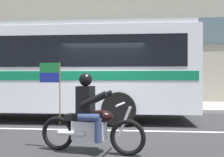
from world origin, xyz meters
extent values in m
plane|color=#2B2B2D|center=(0.00, 0.00, 0.00)|extent=(60.00, 60.00, 0.00)
cube|color=#A39E93|center=(0.00, 5.10, 0.07)|extent=(28.00, 3.80, 0.15)
cube|color=silver|center=(0.00, -0.60, 0.00)|extent=(26.60, 0.14, 0.01)
cube|color=gray|center=(0.00, 7.40, 5.76)|extent=(28.00, 0.80, 11.51)
cube|color=#4C606B|center=(0.00, 6.96, 4.03)|extent=(25.76, 0.10, 1.40)
cube|color=silver|center=(-2.49, 1.20, 1.73)|extent=(10.83, 2.57, 2.70)
cube|color=black|center=(-2.49, 1.20, 2.28)|extent=(9.97, 2.61, 0.96)
cube|color=#0F7247|center=(-2.49, 1.20, 1.53)|extent=(10.62, 2.60, 0.28)
cube|color=#BABCC3|center=(-2.49, 1.20, 3.14)|extent=(10.62, 2.44, 0.16)
cylinder|color=black|center=(0.49, 0.02, 0.52)|extent=(1.04, 0.30, 1.04)
torus|color=black|center=(0.84, -2.97, 0.34)|extent=(0.70, 0.21, 0.69)
torus|color=black|center=(-0.58, -2.72, 0.34)|extent=(0.70, 0.21, 0.69)
cube|color=silver|center=(0.08, -2.84, 0.44)|extent=(0.68, 0.39, 0.36)
ellipsoid|color=black|center=(0.33, -2.88, 0.72)|extent=(0.52, 0.36, 0.24)
cube|color=black|center=(-0.12, -2.80, 0.69)|extent=(0.60, 0.35, 0.12)
cylinder|color=silver|center=(0.78, -2.96, 0.65)|extent=(0.28, 0.10, 0.58)
cylinder|color=silver|center=(0.70, -2.95, 0.96)|extent=(0.15, 0.64, 0.04)
cylinder|color=silver|center=(-0.24, -2.94, 0.39)|extent=(0.56, 0.19, 0.09)
cube|color=black|center=(0.01, -2.82, 1.02)|extent=(0.34, 0.40, 0.56)
sphere|color=black|center=(0.01, -2.82, 1.44)|extent=(0.26, 0.26, 0.26)
cylinder|color=navy|center=(0.18, -2.67, 0.72)|extent=(0.44, 0.22, 0.15)
cylinder|color=navy|center=(0.36, -2.70, 0.48)|extent=(0.13, 0.13, 0.46)
cylinder|color=navy|center=(0.12, -3.03, 0.72)|extent=(0.44, 0.22, 0.15)
cylinder|color=navy|center=(0.29, -3.06, 0.48)|extent=(0.13, 0.13, 0.46)
cylinder|color=black|center=(0.28, -2.67, 1.06)|extent=(0.53, 0.20, 0.32)
cylinder|color=black|center=(0.21, -3.06, 1.06)|extent=(0.53, 0.20, 0.32)
cylinder|color=olive|center=(-0.54, -2.73, 1.15)|extent=(0.02, 0.02, 1.25)
cube|color=#197233|center=(-0.76, -2.68, 1.68)|extent=(0.44, 0.10, 0.20)
cube|color=navy|center=(-0.76, -2.68, 1.47)|extent=(0.44, 0.10, 0.20)
cylinder|color=#4C8C3F|center=(-1.68, 3.74, 0.44)|extent=(0.22, 0.22, 0.58)
sphere|color=#4C8C3F|center=(-1.68, 3.74, 0.80)|extent=(0.20, 0.20, 0.20)
cylinder|color=#4C8C3F|center=(-1.68, 3.60, 0.47)|extent=(0.09, 0.10, 0.09)
camera|label=1|loc=(1.00, -8.03, 1.48)|focal=43.08mm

